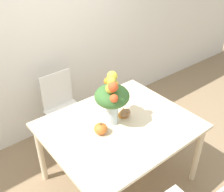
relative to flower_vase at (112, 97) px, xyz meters
The scene contains 7 objects.
ground_plane 1.04m from the flower_vase, 61.96° to the right, with size 12.00×12.00×0.00m, color #8E7556.
wall_back 1.24m from the flower_vase, 88.28° to the left, with size 8.00×0.06×2.70m.
dining_table 0.38m from the flower_vase, 61.96° to the right, with size 1.36×1.12×0.75m.
flower_vase is the anchor object (origin of this frame).
pumpkin 0.30m from the flower_vase, 161.86° to the right, with size 0.12×0.12×0.11m.
turkey_figurine 0.29m from the flower_vase, ahead, with size 0.11×0.15×0.09m.
dining_chair_near_window 1.00m from the flower_vase, 95.13° to the left, with size 0.44×0.44×0.91m.
Camera 1 is at (-1.26, -1.46, 2.30)m, focal length 42.00 mm.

